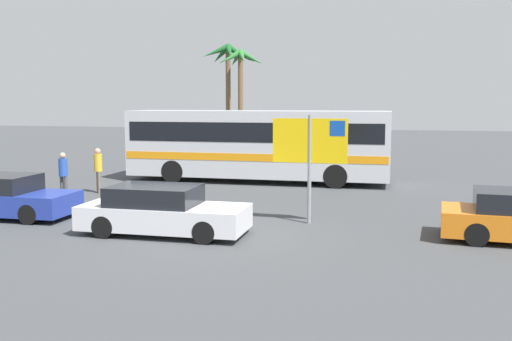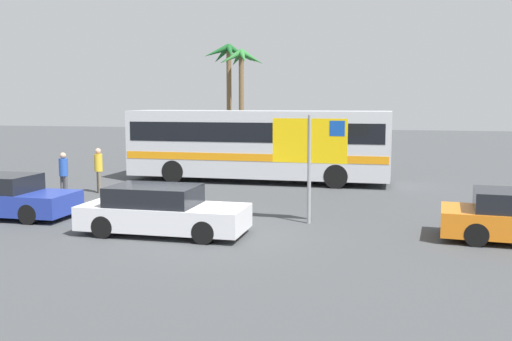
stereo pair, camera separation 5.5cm
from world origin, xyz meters
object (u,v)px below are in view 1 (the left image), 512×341
(ferry_sign, at_px, (311,145))
(car_blue, at_px, (3,197))
(car_white, at_px, (162,211))
(bus_front_coach, at_px, (258,142))
(pedestrian_near_sign, at_px, (98,167))
(pedestrian_by_bus, at_px, (63,171))

(ferry_sign, xyz_separation_m, car_blue, (-9.46, -1.26, -1.69))
(ferry_sign, xyz_separation_m, car_white, (-3.74, -2.31, -1.69))
(ferry_sign, bearing_deg, car_blue, -170.58)
(bus_front_coach, xyz_separation_m, car_white, (-0.18, -10.64, -1.15))
(bus_front_coach, distance_m, car_blue, 11.32)
(ferry_sign, height_order, car_blue, ferry_sign)
(bus_front_coach, bearing_deg, car_white, -90.99)
(ferry_sign, relative_size, car_blue, 0.73)
(bus_front_coach, distance_m, pedestrian_near_sign, 7.09)
(car_blue, xyz_separation_m, pedestrian_near_sign, (0.53, 5.03, 0.41))
(ferry_sign, height_order, pedestrian_near_sign, ferry_sign)
(pedestrian_near_sign, bearing_deg, ferry_sign, -64.90)
(bus_front_coach, bearing_deg, ferry_sign, -66.87)
(car_blue, height_order, pedestrian_near_sign, pedestrian_near_sign)
(pedestrian_near_sign, bearing_deg, car_blue, -137.97)
(ferry_sign, relative_size, pedestrian_near_sign, 1.81)
(ferry_sign, height_order, pedestrian_by_bus, ferry_sign)
(ferry_sign, bearing_deg, pedestrian_near_sign, 158.93)
(pedestrian_by_bus, bearing_deg, car_blue, -171.25)
(car_blue, height_order, pedestrian_by_bus, pedestrian_by_bus)
(car_white, height_order, pedestrian_near_sign, pedestrian_near_sign)
(car_white, bearing_deg, ferry_sign, 31.70)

